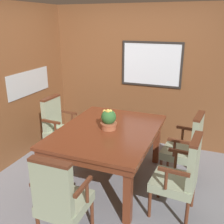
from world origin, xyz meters
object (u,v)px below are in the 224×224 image
(chair_head_near, at_px, (60,197))
(dining_table, at_px, (108,136))
(chair_right_far, at_px, (187,146))
(potted_plant, at_px, (109,120))
(chair_left_far, at_px, (58,125))
(chair_right_near, at_px, (181,174))

(chair_head_near, bearing_deg, dining_table, -90.81)
(chair_right_far, height_order, chair_head_near, same)
(chair_head_near, distance_m, potted_plant, 1.29)
(dining_table, relative_size, chair_left_far, 1.65)
(chair_right_far, distance_m, potted_plant, 1.15)
(dining_table, height_order, chair_right_near, chair_right_near)
(chair_right_far, xyz_separation_m, chair_head_near, (-1.03, -1.61, 0.00))
(chair_head_near, relative_size, potted_plant, 3.44)
(potted_plant, bearing_deg, chair_head_near, -90.37)
(dining_table, relative_size, chair_right_near, 1.65)
(chair_right_far, relative_size, potted_plant, 3.44)
(chair_left_far, bearing_deg, chair_right_far, -86.22)
(dining_table, xyz_separation_m, chair_left_far, (-1.05, 0.38, -0.15))
(chair_right_near, bearing_deg, dining_table, -105.76)
(chair_right_near, relative_size, potted_plant, 3.44)
(chair_left_far, height_order, potted_plant, potted_plant)
(potted_plant, bearing_deg, dining_table, -97.27)
(chair_left_far, relative_size, chair_right_far, 1.00)
(dining_table, height_order, potted_plant, potted_plant)
(chair_right_near, height_order, potted_plant, potted_plant)
(potted_plant, bearing_deg, chair_right_far, 20.03)
(dining_table, bearing_deg, chair_head_near, -90.26)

